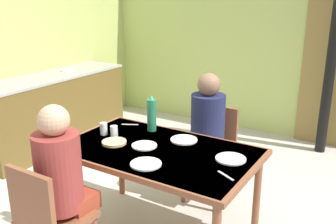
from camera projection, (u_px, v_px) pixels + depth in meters
ground_plane at (120, 217)px, 3.28m from camera, size 7.26×7.26×0.00m
wall_back at (245, 32)px, 5.13m from camera, size 4.41×0.10×2.72m
wall_left at (14, 37)px, 4.49m from camera, size 0.10×4.19×2.72m
door_wooden at (336, 68)px, 4.57m from camera, size 0.80×0.05×2.00m
stove_pipe_column at (334, 40)px, 4.25m from camera, size 0.12×0.12×2.72m
kitchen_counter at (54, 110)px, 4.77m from camera, size 0.61×2.06×0.91m
dining_table at (158, 158)px, 2.84m from camera, size 1.47×0.90×0.75m
chair_near_diner at (48, 218)px, 2.40m from camera, size 0.40×0.40×0.87m
chair_far_diner at (213, 147)px, 3.50m from camera, size 0.40×0.40×0.87m
person_near_diner at (60, 169)px, 2.43m from camera, size 0.30×0.37×0.77m
person_far_diner at (207, 122)px, 3.30m from camera, size 0.30×0.37×0.77m
water_bottle_green_near at (62, 132)px, 2.80m from camera, size 0.08×0.08×0.27m
water_bottle_green_far at (152, 114)px, 3.15m from camera, size 0.08×0.08×0.31m
dinner_plate_near_left at (184, 140)px, 2.97m from camera, size 0.21×0.21×0.01m
dinner_plate_near_right at (231, 159)px, 2.63m from camera, size 0.22×0.22×0.01m
dinner_plate_far_center at (146, 164)px, 2.56m from camera, size 0.22×0.22×0.01m
dinner_plate_far_side at (144, 146)px, 2.86m from camera, size 0.19×0.19×0.01m
drinking_glass_by_near_diner at (104, 129)px, 3.09m from camera, size 0.06×0.06×0.10m
drinking_glass_by_far_diner at (114, 131)px, 3.05m from camera, size 0.06×0.06×0.09m
bread_plate_sliced at (114, 142)px, 2.91m from camera, size 0.19×0.19×0.02m
cutlery_knife_near at (130, 125)px, 3.33m from camera, size 0.14×0.08×0.00m
cutlery_fork_near at (226, 176)px, 2.40m from camera, size 0.14×0.08×0.00m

